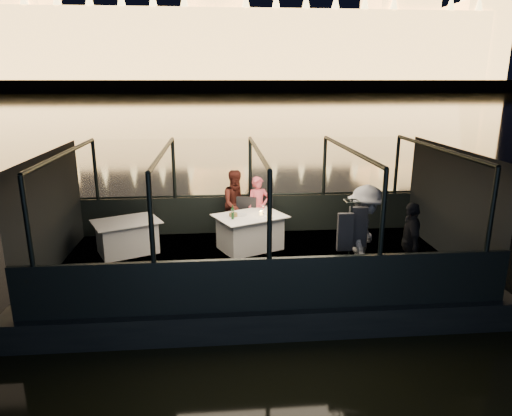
{
  "coord_description": "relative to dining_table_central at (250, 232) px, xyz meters",
  "views": [
    {
      "loc": [
        -0.79,
        -8.67,
        4.12
      ],
      "look_at": [
        0.0,
        0.4,
        1.55
      ],
      "focal_mm": 32.0,
      "sensor_mm": 36.0,
      "label": 1
    }
  ],
  "objects": [
    {
      "name": "boat_hull",
      "position": [
        0.1,
        -0.81,
        -0.89
      ],
      "size": [
        8.6,
        4.4,
        1.0
      ],
      "primitive_type": "cube",
      "color": "black",
      "rests_on": "river_water"
    },
    {
      "name": "cabin_roof_glass",
      "position": [
        0.1,
        -0.81,
        1.91
      ],
      "size": [
        8.0,
        4.0,
        0.02
      ],
      "primitive_type": null,
      "color": "#99B2B2",
      "rests_on": "boat_deck"
    },
    {
      "name": "bread_basket",
      "position": [
        -0.36,
        -0.04,
        0.42
      ],
      "size": [
        0.24,
        0.24,
        0.07
      ],
      "primitive_type": "cylinder",
      "rotation": [
        0.0,
        0.0,
        -0.41
      ],
      "color": "olive",
      "rests_on": "dining_table_central"
    },
    {
      "name": "gunwale_port",
      "position": [
        0.1,
        1.19,
        0.06
      ],
      "size": [
        8.0,
        0.08,
        0.9
      ],
      "primitive_type": "cube",
      "color": "black",
      "rests_on": "boat_deck"
    },
    {
      "name": "boat_deck",
      "position": [
        0.1,
        -0.81,
        -0.41
      ],
      "size": [
        8.0,
        4.0,
        0.04
      ],
      "primitive_type": "cube",
      "color": "black",
      "rests_on": "boat_hull"
    },
    {
      "name": "chair_port_right",
      "position": [
        0.39,
        0.66,
        0.06
      ],
      "size": [
        0.44,
        0.44,
        0.92
      ],
      "primitive_type": "cube",
      "rotation": [
        0.0,
        0.0,
        -0.02
      ],
      "color": "black",
      "rests_on": "boat_deck"
    },
    {
      "name": "plate_near",
      "position": [
        0.4,
        -0.16,
        0.39
      ],
      "size": [
        0.26,
        0.26,
        0.01
      ],
      "primitive_type": "cylinder",
      "rotation": [
        0.0,
        0.0,
        0.25
      ],
      "color": "white",
      "rests_on": "dining_table_central"
    },
    {
      "name": "river_water",
      "position": [
        0.1,
        79.19,
        -0.89
      ],
      "size": [
        500.0,
        500.0,
        0.0
      ],
      "primitive_type": "plane",
      "color": "black",
      "rests_on": "ground"
    },
    {
      "name": "wine_glass_white",
      "position": [
        -0.39,
        -0.24,
        0.48
      ],
      "size": [
        0.08,
        0.08,
        0.21
      ],
      "primitive_type": null,
      "rotation": [
        0.0,
        0.0,
        -0.2
      ],
      "color": "white",
      "rests_on": "dining_table_central"
    },
    {
      "name": "chair_port_left",
      "position": [
        -0.03,
        0.48,
        0.06
      ],
      "size": [
        0.58,
        0.58,
        1.0
      ],
      "primitive_type": "cube",
      "rotation": [
        0.0,
        0.0,
        -0.29
      ],
      "color": "black",
      "rests_on": "boat_deck"
    },
    {
      "name": "person_woman_coral",
      "position": [
        0.25,
        0.72,
        0.36
      ],
      "size": [
        0.59,
        0.46,
        1.47
      ],
      "primitive_type": "imported",
      "rotation": [
        0.0,
        0.0,
        0.21
      ],
      "color": "#DC505E",
      "rests_on": "boat_deck"
    },
    {
      "name": "parliament_building",
      "position": [
        0.1,
        174.19,
        28.11
      ],
      "size": [
        220.0,
        32.0,
        60.0
      ],
      "primitive_type": null,
      "color": "#F2D18C",
      "rests_on": "embankment"
    },
    {
      "name": "plate_far",
      "position": [
        -0.18,
        0.05,
        0.39
      ],
      "size": [
        0.33,
        0.33,
        0.02
      ],
      "primitive_type": "cylinder",
      "rotation": [
        0.0,
        0.0,
        0.41
      ],
      "color": "silver",
      "rests_on": "dining_table_central"
    },
    {
      "name": "cabin_glass_starboard",
      "position": [
        0.1,
        -2.81,
        1.21
      ],
      "size": [
        8.0,
        0.02,
        1.4
      ],
      "primitive_type": null,
      "color": "#99B2B2",
      "rests_on": "gunwale_starboard"
    },
    {
      "name": "coat_stand",
      "position": [
        1.56,
        -2.25,
        0.51
      ],
      "size": [
        0.48,
        0.39,
        1.7
      ],
      "primitive_type": null,
      "rotation": [
        0.0,
        0.0,
        0.03
      ],
      "color": "black",
      "rests_on": "boat_deck"
    },
    {
      "name": "canopy_ribs",
      "position": [
        0.1,
        -0.81,
        0.76
      ],
      "size": [
        8.0,
        4.0,
        2.3
      ],
      "primitive_type": null,
      "color": "black",
      "rests_on": "boat_deck"
    },
    {
      "name": "passenger_dark",
      "position": [
        2.8,
        -1.9,
        0.47
      ],
      "size": [
        0.55,
        0.94,
        1.51
      ],
      "primitive_type": "imported",
      "rotation": [
        0.0,
        0.0,
        4.5
      ],
      "color": "black",
      "rests_on": "boat_deck"
    },
    {
      "name": "dining_table_central",
      "position": [
        0.0,
        0.0,
        0.0
      ],
      "size": [
        1.76,
        1.56,
        0.77
      ],
      "primitive_type": "cube",
      "rotation": [
        0.0,
        0.0,
        0.43
      ],
      "color": "silver",
      "rests_on": "boat_deck"
    },
    {
      "name": "dining_table_aft",
      "position": [
        -2.65,
        -0.0,
        0.0
      ],
      "size": [
        1.63,
        1.45,
        0.72
      ],
      "primitive_type": "cube",
      "rotation": [
        0.0,
        0.0,
        0.43
      ],
      "color": "silver",
      "rests_on": "boat_deck"
    },
    {
      "name": "wine_bottle",
      "position": [
        -0.38,
        -0.22,
        0.53
      ],
      "size": [
        0.07,
        0.07,
        0.3
      ],
      "primitive_type": "cylinder",
      "rotation": [
        0.0,
        0.0,
        -0.07
      ],
      "color": "#153B18",
      "rests_on": "dining_table_central"
    },
    {
      "name": "amber_candle",
      "position": [
        0.25,
        0.03,
        0.42
      ],
      "size": [
        0.08,
        0.08,
        0.09
      ],
      "primitive_type": "cylinder",
      "rotation": [
        0.0,
        0.0,
        0.33
      ],
      "color": "yellow",
      "rests_on": "dining_table_central"
    },
    {
      "name": "embankment",
      "position": [
        0.1,
        209.19,
        0.11
      ],
      "size": [
        400.0,
        140.0,
        6.0
      ],
      "primitive_type": "cube",
      "color": "#423D33",
      "rests_on": "ground"
    },
    {
      "name": "cabin_glass_port",
      "position": [
        0.1,
        1.19,
        1.21
      ],
      "size": [
        8.0,
        0.02,
        1.4
      ],
      "primitive_type": null,
      "color": "#99B2B2",
      "rests_on": "gunwale_port"
    },
    {
      "name": "passenger_stripe",
      "position": [
        1.94,
        -1.9,
        0.47
      ],
      "size": [
        1.1,
        1.36,
        1.84
      ],
      "primitive_type": "imported",
      "rotation": [
        0.0,
        0.0,
        1.14
      ],
      "color": "silver",
      "rests_on": "boat_deck"
    },
    {
      "name": "wine_glass_red",
      "position": [
        0.3,
        0.09,
        0.48
      ],
      "size": [
        0.07,
        0.07,
        0.18
      ],
      "primitive_type": null,
      "rotation": [
        0.0,
        0.0,
        -0.23
      ],
      "color": "white",
      "rests_on": "dining_table_central"
    },
    {
      "name": "gunwale_starboard",
      "position": [
        0.1,
        -2.81,
        0.06
      ],
      "size": [
        8.0,
        0.08,
        0.9
      ],
      "primitive_type": "cube",
      "color": "black",
      "rests_on": "boat_deck"
    },
    {
      "name": "person_man_maroon",
      "position": [
        -0.25,
        0.8,
        0.36
      ],
      "size": [
        0.92,
        0.81,
        1.62
      ],
      "primitive_type": "imported",
      "rotation": [
        0.0,
        0.0,
        0.31
      ],
      "color": "#3A1510",
      "rests_on": "boat_deck"
    },
    {
      "name": "end_wall_aft",
      "position": [
        4.1,
        -0.81,
        0.76
      ],
      "size": [
        0.02,
        4.0,
        2.3
      ],
      "primitive_type": null,
      "color": "black",
      "rests_on": "boat_deck"
    },
    {
      "name": "end_wall_fore",
      "position": [
        -3.9,
        -0.81,
        0.76
      ],
      "size": [
        0.02,
        4.0,
        2.3
      ],
      "primitive_type": null,
      "color": "black",
      "rests_on": "boat_deck"
    }
  ]
}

